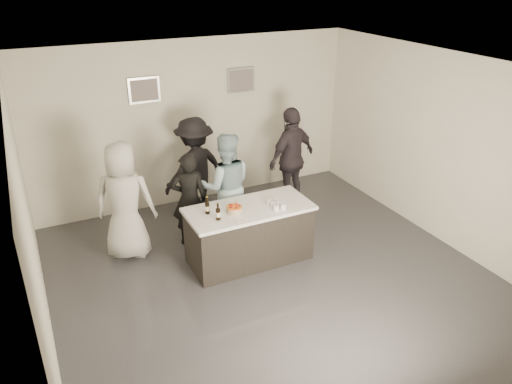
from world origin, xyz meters
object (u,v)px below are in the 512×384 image
cake (234,210)px  beer_bottle_b (218,211)px  person_main_black (189,199)px  bar_counter (249,234)px  person_guest_back (195,169)px  beer_bottle_a (207,205)px  person_guest_right (292,158)px  person_main_blue (226,186)px  person_guest_left (125,201)px

cake → beer_bottle_b: beer_bottle_b is taller
cake → beer_bottle_b: bearing=-158.6°
cake → person_main_black: bearing=111.5°
bar_counter → person_guest_back: bearing=96.9°
bar_counter → cake: 0.55m
beer_bottle_a → person_guest_right: person_guest_right is taller
person_main_black → person_guest_right: 2.17m
bar_counter → beer_bottle_b: 0.81m
bar_counter → person_main_blue: bearing=90.5°
bar_counter → person_guest_left: (-1.60, 0.97, 0.48)m
person_guest_left → person_guest_back: size_ratio=1.02×
person_guest_right → person_main_blue: bearing=-0.8°
beer_bottle_b → person_guest_left: person_guest_left is taller
beer_bottle_a → beer_bottle_b: bearing=-74.3°
cake → person_main_black: person_main_black is taller
person_main_blue → person_guest_right: bearing=-145.3°
person_guest_right → person_guest_back: 1.75m
person_main_black → beer_bottle_a: bearing=108.3°
bar_counter → person_main_blue: 0.96m
bar_counter → person_main_black: (-0.62, 0.89, 0.32)m
beer_bottle_a → beer_bottle_b: (0.07, -0.24, 0.00)m
person_main_blue → person_guest_right: person_guest_right is taller
beer_bottle_a → beer_bottle_b: size_ratio=1.00×
bar_counter → person_main_blue: size_ratio=1.04×
beer_bottle_a → person_main_black: (-0.00, 0.81, -0.26)m
beer_bottle_b → person_guest_left: 1.54m
person_main_black → person_guest_back: 0.95m
beer_bottle_a → person_guest_back: (0.41, 1.65, -0.12)m
person_main_black → person_guest_back: person_guest_back is taller
person_main_blue → person_guest_left: person_guest_left is taller
person_main_black → person_main_blue: person_main_blue is taller
beer_bottle_b → person_main_black: bearing=93.9°
cake → person_guest_back: 1.78m
person_main_black → person_guest_left: size_ratio=0.84×
bar_counter → beer_bottle_a: beer_bottle_a is taller
person_main_blue → person_guest_left: 1.60m
beer_bottle_a → person_guest_left: size_ratio=0.14×
bar_counter → person_main_black: size_ratio=1.20×
cake → person_main_black: size_ratio=0.15×
beer_bottle_a → person_main_blue: size_ratio=0.15×
beer_bottle_a → person_main_blue: bearing=51.5°
cake → beer_bottle_a: (-0.36, 0.12, 0.09)m
person_main_black → person_guest_left: (-0.98, 0.07, 0.15)m
person_guest_left → cake: bearing=168.8°
person_main_blue → person_guest_back: (-0.20, 0.89, 0.02)m
bar_counter → person_guest_left: bearing=148.9°
bar_counter → beer_bottle_b: size_ratio=7.15×
beer_bottle_a → person_guest_back: size_ratio=0.14×
person_main_black → bar_counter: bearing=142.8°
person_main_blue → person_guest_left: bearing=11.9°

